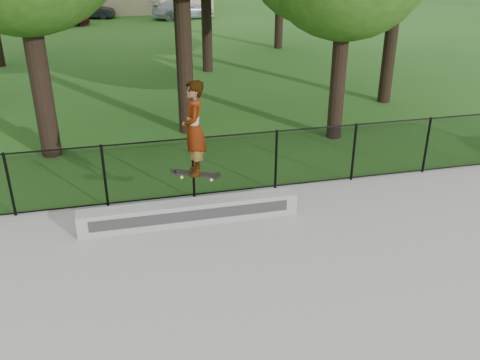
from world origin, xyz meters
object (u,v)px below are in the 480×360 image
Objects in this scene: grind_ledge at (190,212)px; car_a at (60,16)px; car_b at (91,11)px; skater_airborne at (194,130)px; car_c at (183,9)px.

car_a is at bearing 99.20° from grind_ledge.
car_a reaches higher than car_b.
skater_airborne is (2.58, -30.05, 1.74)m from car_b.
car_b is at bearing -51.01° from car_a.
skater_airborne reaches higher than grind_ledge.
skater_airborne reaches higher than car_b.
grind_ledge is 27.22m from car_a.
car_a is 0.91× the size of car_c.
car_a is at bearing 99.39° from skater_airborne.
grind_ledge is 1.65× the size of car_b.
car_b is (1.90, 2.96, -0.11)m from car_a.
skater_airborne is at bearing 171.03° from car_a.
car_c is (8.12, 1.44, 0.01)m from car_a.
car_c is at bearing 82.73° from skater_airborne.
car_c is 1.92× the size of skater_airborne.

